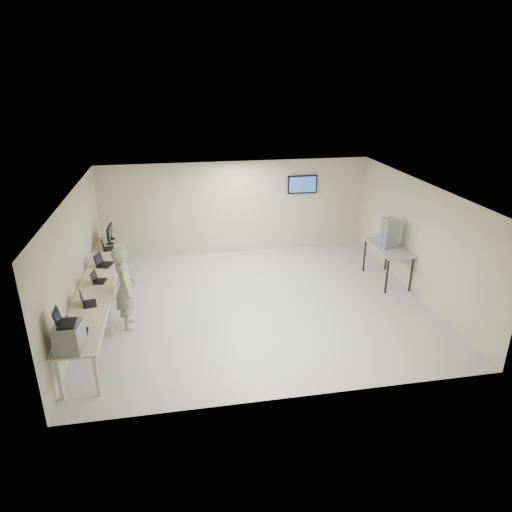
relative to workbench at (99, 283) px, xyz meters
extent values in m
cube|color=#B7B7B7|center=(3.59, 0.00, -0.83)|extent=(8.00, 7.00, 0.01)
cube|color=white|center=(3.59, 0.00, 1.97)|extent=(8.00, 7.00, 0.01)
cube|color=#B8B091|center=(3.59, 3.50, 0.57)|extent=(8.00, 0.01, 2.80)
cube|color=#B8B091|center=(3.59, -3.50, 0.57)|extent=(8.00, 0.01, 2.80)
cube|color=#B8B091|center=(-0.41, 0.00, 0.57)|extent=(0.01, 7.00, 2.80)
cube|color=#B8B091|center=(7.59, 0.00, 0.57)|extent=(0.01, 7.00, 2.80)
cube|color=black|center=(5.59, 3.48, 1.22)|extent=(0.15, 0.04, 0.15)
cube|color=black|center=(5.59, 3.44, 1.22)|extent=(0.90, 0.06, 0.55)
cube|color=#284BA0|center=(5.59, 3.40, 1.22)|extent=(0.82, 0.01, 0.47)
cube|color=tan|center=(-0.01, 0.00, 0.05)|extent=(0.75, 6.00, 0.04)
cube|color=beige|center=(0.36, 0.00, 0.02)|extent=(0.02, 6.00, 0.06)
cube|color=beige|center=(-0.31, -2.85, -0.40)|extent=(0.06, 0.06, 0.86)
cube|color=beige|center=(0.29, -2.85, -0.40)|extent=(0.06, 0.06, 0.86)
cube|color=beige|center=(-0.31, -0.90, -0.40)|extent=(0.06, 0.06, 0.86)
cube|color=beige|center=(0.29, -0.90, -0.40)|extent=(0.06, 0.06, 0.86)
cube|color=beige|center=(-0.31, 0.90, -0.40)|extent=(0.06, 0.06, 0.86)
cube|color=beige|center=(0.29, 0.90, -0.40)|extent=(0.06, 0.06, 0.86)
cube|color=beige|center=(-0.31, 2.85, -0.40)|extent=(0.06, 0.06, 0.86)
cube|color=beige|center=(0.29, 2.85, -0.40)|extent=(0.06, 0.06, 0.86)
cube|color=gray|center=(-0.06, -2.75, 0.32)|extent=(0.46, 0.51, 0.49)
cube|color=black|center=(-0.06, -2.75, 0.57)|extent=(0.28, 0.38, 0.02)
cube|color=black|center=(-0.20, -2.75, 0.72)|extent=(0.08, 0.35, 0.26)
cube|color=black|center=(-0.18, -2.75, 0.72)|extent=(0.06, 0.31, 0.22)
cube|color=black|center=(-0.02, -2.28, 0.09)|extent=(0.32, 0.42, 0.02)
cube|color=black|center=(-0.16, -2.28, 0.24)|extent=(0.11, 0.38, 0.28)
cube|color=black|center=(-0.15, -2.28, 0.24)|extent=(0.08, 0.33, 0.24)
cube|color=black|center=(-0.02, -1.13, 0.08)|extent=(0.32, 0.40, 0.02)
cube|color=black|center=(-0.14, -1.13, 0.22)|extent=(0.13, 0.34, 0.25)
cube|color=black|center=(-0.13, -1.13, 0.22)|extent=(0.11, 0.29, 0.21)
cube|color=black|center=(0.05, -0.07, 0.08)|extent=(0.28, 0.35, 0.02)
cube|color=black|center=(-0.07, -0.07, 0.21)|extent=(0.11, 0.31, 0.23)
cube|color=black|center=(-0.06, -0.07, 0.21)|extent=(0.09, 0.27, 0.19)
cube|color=black|center=(0.05, 0.86, 0.09)|extent=(0.39, 0.46, 0.02)
cube|color=black|center=(-0.10, 0.86, 0.24)|extent=(0.18, 0.38, 0.28)
cube|color=black|center=(-0.08, 0.86, 0.24)|extent=(0.15, 0.33, 0.24)
cube|color=black|center=(-0.01, 1.96, 0.08)|extent=(0.30, 0.39, 0.02)
cube|color=black|center=(-0.14, 1.96, 0.22)|extent=(0.11, 0.34, 0.25)
cube|color=black|center=(-0.12, 1.96, 0.22)|extent=(0.09, 0.30, 0.21)
cylinder|color=black|center=(-0.01, 2.35, 0.08)|extent=(0.21, 0.21, 0.02)
cube|color=black|center=(-0.01, 2.35, 0.17)|extent=(0.04, 0.03, 0.17)
cube|color=black|center=(-0.01, 2.35, 0.38)|extent=(0.05, 0.47, 0.31)
cube|color=black|center=(0.02, 2.35, 0.38)|extent=(0.00, 0.43, 0.27)
cylinder|color=black|center=(-0.01, 2.75, 0.08)|extent=(0.19, 0.19, 0.01)
cube|color=black|center=(-0.01, 2.75, 0.16)|extent=(0.04, 0.03, 0.15)
cube|color=black|center=(-0.01, 2.75, 0.35)|extent=(0.05, 0.42, 0.28)
cube|color=black|center=(0.01, 2.75, 0.35)|extent=(0.00, 0.39, 0.24)
imported|color=gray|center=(0.62, -0.55, 0.10)|extent=(0.54, 0.73, 1.86)
cube|color=gray|center=(7.19, 0.67, 0.12)|extent=(0.75, 1.61, 0.04)
cube|color=black|center=(6.86, -0.04, -0.36)|extent=(0.04, 0.04, 0.92)
cube|color=black|center=(6.86, 1.38, -0.36)|extent=(0.04, 0.04, 0.92)
cube|color=black|center=(7.51, -0.04, -0.36)|extent=(0.04, 0.04, 0.92)
cube|color=black|center=(7.51, 1.38, -0.36)|extent=(0.04, 0.04, 0.92)
cube|color=gray|center=(7.17, 0.67, 0.24)|extent=(0.36, 0.40, 0.19)
cube|color=gray|center=(7.17, 0.67, 0.43)|extent=(0.36, 0.40, 0.19)
cube|color=gray|center=(7.17, 0.67, 0.62)|extent=(0.36, 0.40, 0.19)
cube|color=gray|center=(7.17, 0.67, 0.81)|extent=(0.36, 0.40, 0.19)
camera|label=1|loc=(1.83, -9.64, 4.36)|focal=32.00mm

